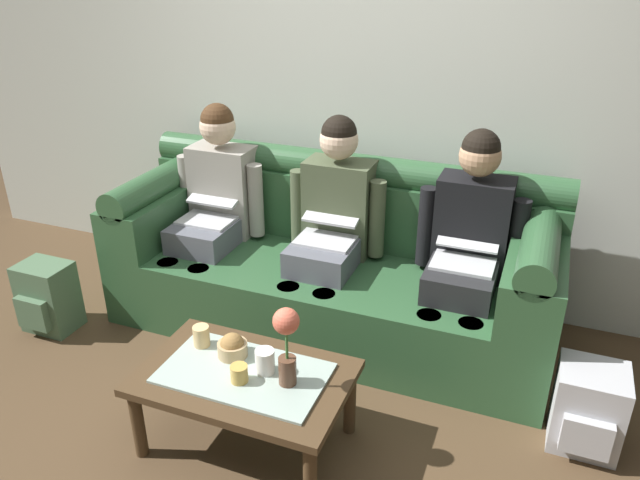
{
  "coord_description": "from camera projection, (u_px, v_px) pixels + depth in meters",
  "views": [
    {
      "loc": [
        1.06,
        -1.72,
        2.01
      ],
      "look_at": [
        0.09,
        0.76,
        0.73
      ],
      "focal_mm": 34.13,
      "sensor_mm": 36.0,
      "label": 1
    }
  ],
  "objects": [
    {
      "name": "ground_plane",
      "position": [
        238.0,
        456.0,
        2.67
      ],
      "size": [
        14.0,
        14.0,
        0.0
      ],
      "primitive_type": "plane",
      "color": "#4C3823"
    },
    {
      "name": "back_wall_patterned",
      "position": [
        366.0,
        58.0,
        3.47
      ],
      "size": [
        6.0,
        0.12,
        2.9
      ],
      "primitive_type": "cube",
      "color": "silver",
      "rests_on": "ground_plane"
    },
    {
      "name": "couch",
      "position": [
        332.0,
        266.0,
        3.49
      ],
      "size": [
        2.46,
        0.88,
        0.96
      ],
      "color": "#2D5633",
      "rests_on": "ground_plane"
    },
    {
      "name": "person_left",
      "position": [
        215.0,
        201.0,
        3.61
      ],
      "size": [
        0.56,
        0.67,
        1.22
      ],
      "color": "#595B66",
      "rests_on": "ground_plane"
    },
    {
      "name": "person_middle",
      "position": [
        332.0,
        220.0,
        3.36
      ],
      "size": [
        0.56,
        0.67,
        1.22
      ],
      "color": "#595B66",
      "rests_on": "ground_plane"
    },
    {
      "name": "person_right",
      "position": [
        468.0,
        241.0,
        3.12
      ],
      "size": [
        0.56,
        0.67,
        1.22
      ],
      "color": "#232326",
      "rests_on": "ground_plane"
    },
    {
      "name": "coffee_table",
      "position": [
        245.0,
        383.0,
        2.61
      ],
      "size": [
        0.9,
        0.57,
        0.39
      ],
      "color": "#47331E",
      "rests_on": "ground_plane"
    },
    {
      "name": "flower_vase",
      "position": [
        287.0,
        339.0,
        2.42
      ],
      "size": [
        0.11,
        0.11,
        0.36
      ],
      "color": "brown",
      "rests_on": "coffee_table"
    },
    {
      "name": "snack_bowl",
      "position": [
        232.0,
        347.0,
        2.67
      ],
      "size": [
        0.13,
        0.13,
        0.11
      ],
      "color": "tan",
      "rests_on": "coffee_table"
    },
    {
      "name": "cup_near_left",
      "position": [
        265.0,
        361.0,
        2.56
      ],
      "size": [
        0.08,
        0.08,
        0.11
      ],
      "primitive_type": "cylinder",
      "color": "white",
      "rests_on": "coffee_table"
    },
    {
      "name": "cup_near_right",
      "position": [
        201.0,
        336.0,
        2.74
      ],
      "size": [
        0.07,
        0.07,
        0.1
      ],
      "primitive_type": "cylinder",
      "color": "#DBB77A",
      "rests_on": "coffee_table"
    },
    {
      "name": "cup_far_center",
      "position": [
        239.0,
        374.0,
        2.51
      ],
      "size": [
        0.07,
        0.07,
        0.08
      ],
      "primitive_type": "cylinder",
      "color": "gold",
      "rests_on": "coffee_table"
    },
    {
      "name": "backpack_right",
      "position": [
        588.0,
        409.0,
        2.66
      ],
      "size": [
        0.29,
        0.31,
        0.39
      ],
      "color": "#B7B7BC",
      "rests_on": "ground_plane"
    },
    {
      "name": "backpack_left",
      "position": [
        48.0,
        298.0,
        3.49
      ],
      "size": [
        0.29,
        0.26,
        0.41
      ],
      "color": "#4C6B4C",
      "rests_on": "ground_plane"
    }
  ]
}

